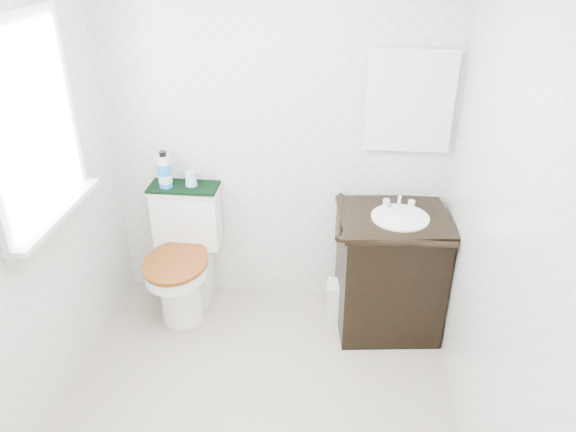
% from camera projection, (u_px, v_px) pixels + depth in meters
% --- Properties ---
extents(floor, '(2.40, 2.40, 0.00)m').
position_uv_depth(floor, '(253.00, 419.00, 3.06)').
color(floor, '#B2A78F').
rests_on(floor, ground).
extents(wall_back, '(2.40, 0.00, 2.40)m').
position_uv_depth(wall_back, '(278.00, 135.00, 3.55)').
color(wall_back, silver).
rests_on(wall_back, ground).
extents(wall_left, '(0.00, 2.40, 2.40)m').
position_uv_depth(wall_left, '(11.00, 215.00, 2.60)').
color(wall_left, silver).
rests_on(wall_left, ground).
extents(wall_right, '(0.00, 2.40, 2.40)m').
position_uv_depth(wall_right, '(500.00, 240.00, 2.39)').
color(wall_right, silver).
rests_on(wall_right, ground).
extents(window, '(0.02, 0.70, 0.90)m').
position_uv_depth(window, '(29.00, 125.00, 2.65)').
color(window, white).
rests_on(window, wall_left).
extents(mirror, '(0.50, 0.02, 0.60)m').
position_uv_depth(mirror, '(410.00, 102.00, 3.33)').
color(mirror, silver).
rests_on(mirror, wall_back).
extents(toilet, '(0.46, 0.64, 0.85)m').
position_uv_depth(toilet, '(185.00, 260.00, 3.79)').
color(toilet, white).
rests_on(toilet, floor).
extents(vanity, '(0.73, 0.65, 0.92)m').
position_uv_depth(vanity, '(390.00, 269.00, 3.58)').
color(vanity, black).
rests_on(vanity, floor).
extents(trash_bin, '(0.20, 0.16, 0.28)m').
position_uv_depth(trash_bin, '(341.00, 301.00, 3.76)').
color(trash_bin, white).
rests_on(trash_bin, floor).
extents(towel, '(0.45, 0.22, 0.02)m').
position_uv_depth(towel, '(184.00, 187.00, 3.67)').
color(towel, black).
rests_on(towel, toilet).
extents(mouthwash_bottle, '(0.09, 0.09, 0.25)m').
position_uv_depth(mouthwash_bottle, '(165.00, 171.00, 3.60)').
color(mouthwash_bottle, '#1B7EEA').
rests_on(mouthwash_bottle, towel).
extents(cup, '(0.08, 0.08, 0.10)m').
position_uv_depth(cup, '(191.00, 178.00, 3.65)').
color(cup, '#96CCF6').
rests_on(cup, towel).
extents(soap_bar, '(0.07, 0.04, 0.02)m').
position_uv_depth(soap_bar, '(389.00, 206.00, 3.49)').
color(soap_bar, '#196C7A').
rests_on(soap_bar, vanity).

